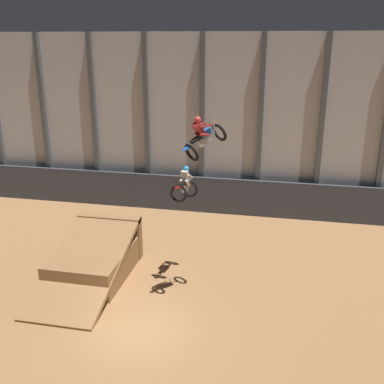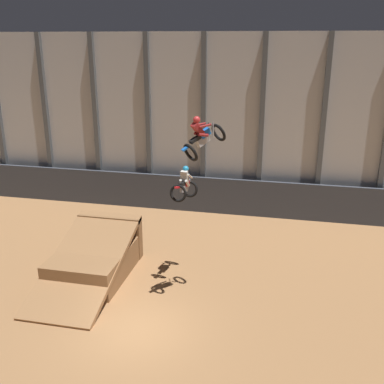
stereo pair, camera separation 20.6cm
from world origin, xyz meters
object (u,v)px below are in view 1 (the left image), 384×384
at_px(rider_bike_left_air, 185,186).
at_px(rider_bike_right_air, 203,137).
at_px(traffic_cone_near_ramp, 58,255).
at_px(dirt_ramp, 96,258).

xyz_separation_m(rider_bike_left_air, rider_bike_right_air, (1.07, -1.60, 2.44)).
bearing_deg(rider_bike_left_air, traffic_cone_near_ramp, -173.59).
bearing_deg(rider_bike_right_air, rider_bike_left_air, 166.15).
bearing_deg(dirt_ramp, rider_bike_right_air, -11.03).
bearing_deg(dirt_ramp, rider_bike_left_air, 8.86).
height_order(rider_bike_right_air, traffic_cone_near_ramp, rider_bike_right_air).
distance_m(dirt_ramp, traffic_cone_near_ramp, 2.44).
distance_m(rider_bike_right_air, traffic_cone_near_ramp, 9.86).
relative_size(dirt_ramp, traffic_cone_near_ramp, 10.69).
bearing_deg(dirt_ramp, traffic_cone_near_ramp, 161.68).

